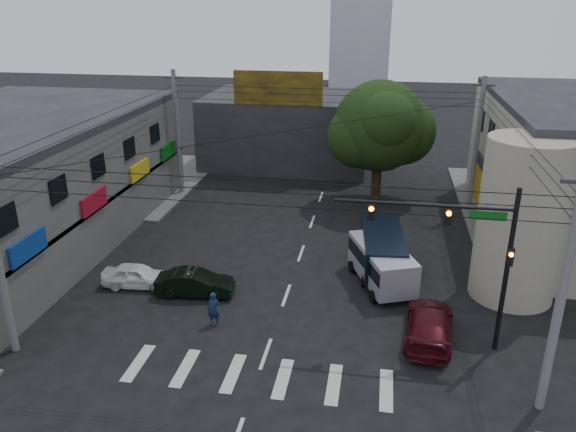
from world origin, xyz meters
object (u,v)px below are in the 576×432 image
(utility_pole_near_right, at_px, (562,296))
(utility_pole_far_left, at_px, (178,134))
(silver_minivan, at_px, (382,266))
(white_compact, at_px, (137,276))
(traffic_officer, at_px, (214,309))
(maroon_sedan, at_px, (429,324))
(street_tree, at_px, (379,126))
(dark_sedan, at_px, (195,283))
(navy_van, at_px, (382,252))
(traffic_gantry, at_px, (467,242))
(utility_pole_far_right, at_px, (476,146))

(utility_pole_near_right, xyz_separation_m, utility_pole_far_left, (-21.00, 20.50, 0.00))
(silver_minivan, bearing_deg, white_compact, 78.82)
(traffic_officer, bearing_deg, maroon_sedan, 2.72)
(street_tree, xyz_separation_m, utility_pole_near_right, (6.50, -21.50, -0.87))
(silver_minivan, bearing_deg, street_tree, -18.95)
(utility_pole_near_right, height_order, dark_sedan, utility_pole_near_right)
(utility_pole_near_right, bearing_deg, utility_pole_far_left, 135.69)
(maroon_sedan, distance_m, navy_van, 6.59)
(traffic_gantry, xyz_separation_m, utility_pole_far_right, (2.68, 17.00, -0.23))
(white_compact, bearing_deg, maroon_sedan, -104.08)
(dark_sedan, bearing_deg, street_tree, -34.07)
(traffic_officer, bearing_deg, dark_sedan, 123.80)
(traffic_gantry, xyz_separation_m, silver_minivan, (-3.20, 4.95, -3.78))
(utility_pole_near_right, bearing_deg, dark_sedan, 158.81)
(white_compact, relative_size, navy_van, 0.64)
(utility_pole_far_left, height_order, navy_van, utility_pole_far_left)
(utility_pole_near_right, bearing_deg, traffic_officer, 166.11)
(dark_sedan, bearing_deg, traffic_officer, -151.00)
(dark_sedan, height_order, silver_minivan, silver_minivan)
(navy_van, bearing_deg, street_tree, -2.06)
(utility_pole_far_left, height_order, dark_sedan, utility_pole_far_left)
(utility_pole_far_left, bearing_deg, utility_pole_far_right, 0.00)
(utility_pole_far_right, bearing_deg, traffic_officer, -127.58)
(dark_sedan, xyz_separation_m, traffic_officer, (1.75, -2.54, 0.17))
(street_tree, xyz_separation_m, white_compact, (-11.72, -15.34, -4.87))
(utility_pole_near_right, height_order, navy_van, utility_pole_near_right)
(navy_van, bearing_deg, maroon_sedan, -166.21)
(utility_pole_far_right, xyz_separation_m, dark_sedan, (-15.01, -14.68, -3.96))
(silver_minivan, distance_m, navy_van, 1.63)
(street_tree, relative_size, utility_pole_far_right, 0.95)
(white_compact, height_order, silver_minivan, silver_minivan)
(traffic_gantry, xyz_separation_m, maroon_sedan, (-1.06, 0.37, -4.13))
(street_tree, distance_m, navy_van, 12.25)
(dark_sedan, height_order, white_compact, dark_sedan)
(traffic_gantry, bearing_deg, white_compact, 170.26)
(street_tree, bearing_deg, silver_minivan, -87.27)
(traffic_gantry, distance_m, utility_pole_far_right, 17.21)
(traffic_gantry, height_order, white_compact, traffic_gantry)
(traffic_officer, bearing_deg, utility_pole_near_right, -14.67)
(maroon_sedan, bearing_deg, utility_pole_far_right, -97.01)
(navy_van, xyz_separation_m, traffic_officer, (-7.38, -6.80, -0.30))
(street_tree, height_order, navy_van, street_tree)
(traffic_officer, bearing_deg, silver_minivan, 34.26)
(utility_pole_far_right, bearing_deg, utility_pole_near_right, -90.00)
(utility_pole_far_left, distance_m, dark_sedan, 16.34)
(traffic_gantry, distance_m, maroon_sedan, 4.28)
(white_compact, bearing_deg, utility_pole_far_left, 5.94)
(navy_van, relative_size, traffic_officer, 3.52)
(utility_pole_far_right, distance_m, silver_minivan, 13.87)
(utility_pole_far_right, distance_m, maroon_sedan, 17.49)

